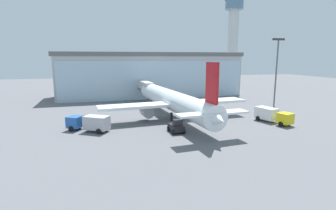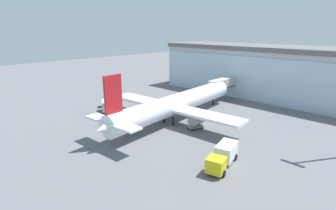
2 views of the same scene
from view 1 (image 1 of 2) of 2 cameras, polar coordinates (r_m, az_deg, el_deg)
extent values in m
plane|color=slate|center=(49.92, 4.39, -3.81)|extent=(240.00, 240.00, 0.00)
cube|color=#B3B3B3|center=(85.01, -3.86, 6.31)|extent=(56.46, 17.29, 12.51)
cube|color=silver|center=(77.18, -2.57, 5.45)|extent=(54.95, 1.67, 11.26)
cube|color=#5F5F5F|center=(84.81, -3.92, 10.93)|extent=(57.59, 17.64, 1.20)
cube|color=beige|center=(72.87, -5.24, 4.29)|extent=(3.01, 13.46, 2.40)
cube|color=#3F3F47|center=(72.99, -5.23, 3.47)|extent=(3.05, 13.47, 0.30)
cylinder|color=#4C4C51|center=(78.07, -6.03, 2.54)|extent=(0.70, 0.70, 3.36)
cylinder|color=silver|center=(130.43, 13.87, 12.15)|extent=(4.71, 4.71, 34.00)
cylinder|color=slate|center=(132.50, 14.25, 20.38)|extent=(8.24, 8.24, 4.00)
cylinder|color=#3F3F44|center=(132.93, 14.30, 21.35)|extent=(8.65, 8.65, 0.60)
cylinder|color=#59595E|center=(70.45, 22.47, 6.25)|extent=(0.36, 0.36, 16.24)
cube|color=#333338|center=(70.47, 22.94, 13.04)|extent=(3.20, 0.40, 0.50)
cylinder|color=white|center=(53.33, 0.89, 1.05)|extent=(7.28, 35.19, 3.95)
cone|color=white|center=(69.77, -4.27, 3.22)|extent=(4.22, 3.36, 3.95)
cone|color=white|center=(37.84, 10.45, -2.97)|extent=(3.92, 4.32, 3.55)
cube|color=white|center=(51.79, 1.59, 0.33)|extent=(30.34, 7.06, 0.50)
cube|color=white|center=(38.55, 9.73, -1.80)|extent=(11.18, 3.44, 0.30)
cube|color=red|center=(38.32, 9.55, 4.74)|extent=(0.66, 3.22, 5.96)
cylinder|color=gray|center=(50.72, -4.64, -1.47)|extent=(2.40, 3.39, 2.10)
cylinder|color=gray|center=(54.81, 6.94, -0.62)|extent=(2.40, 3.39, 2.10)
cylinder|color=black|center=(50.92, 0.75, -2.57)|extent=(0.50, 0.50, 1.60)
cylinder|color=black|center=(51.80, 3.20, -2.37)|extent=(0.50, 0.50, 1.60)
cylinder|color=black|center=(67.32, -3.54, 0.58)|extent=(0.40, 0.40, 1.60)
cube|color=#2659A5|center=(47.22, -19.60, -3.47)|extent=(3.02, 3.02, 1.90)
cube|color=#B2B2B7|center=(44.86, -15.26, -3.74)|extent=(4.56, 3.96, 2.20)
cylinder|color=black|center=(46.60, -20.32, -4.90)|extent=(0.92, 0.72, 0.90)
cylinder|color=black|center=(48.30, -18.76, -4.27)|extent=(0.92, 0.72, 0.90)
cylinder|color=black|center=(43.72, -14.84, -5.57)|extent=(0.92, 0.72, 0.90)
cylinder|color=black|center=(45.53, -13.40, -4.87)|extent=(0.92, 0.72, 0.90)
cube|color=yellow|center=(51.54, 24.16, -2.65)|extent=(2.69, 2.69, 1.90)
cube|color=white|center=(54.02, 20.61, -1.68)|extent=(3.15, 4.43, 2.20)
cylinder|color=black|center=(52.62, 24.80, -3.51)|extent=(0.52, 0.95, 0.90)
cylinder|color=black|center=(50.88, 23.35, -3.85)|extent=(0.52, 0.95, 0.90)
cylinder|color=black|center=(55.69, 20.48, -2.48)|extent=(0.52, 0.95, 0.90)
cylinder|color=black|center=(54.05, 18.97, -2.77)|extent=(0.52, 0.95, 0.90)
cube|color=#9E998C|center=(54.63, 7.10, -2.07)|extent=(2.36, 3.15, 0.16)
cylinder|color=black|center=(53.67, 7.95, -2.64)|extent=(0.25, 0.46, 0.44)
cylinder|color=#9E998C|center=(53.49, 7.97, -1.77)|extent=(0.08, 0.08, 0.90)
cylinder|color=black|center=(53.55, 6.41, -2.63)|extent=(0.25, 0.46, 0.44)
cylinder|color=#9E998C|center=(53.37, 6.43, -1.76)|extent=(0.08, 0.08, 0.90)
cylinder|color=black|center=(55.85, 7.74, -2.13)|extent=(0.25, 0.46, 0.44)
cylinder|color=#9E998C|center=(55.67, 7.76, -1.29)|extent=(0.08, 0.08, 0.90)
cylinder|color=black|center=(55.73, 6.27, -2.12)|extent=(0.25, 0.46, 0.44)
cylinder|color=#9E998C|center=(55.56, 6.28, -1.28)|extent=(0.08, 0.08, 0.90)
cube|color=black|center=(43.19, 1.77, -4.87)|extent=(2.06, 3.34, 0.90)
cube|color=#26262B|center=(42.38, 2.09, -3.84)|extent=(1.48, 1.11, 1.00)
cylinder|color=black|center=(44.02, 0.14, -5.18)|extent=(0.42, 0.83, 0.80)
cylinder|color=black|center=(44.64, 2.32, -4.97)|extent=(0.42, 0.83, 0.80)
cylinder|color=black|center=(42.00, 1.17, -5.95)|extent=(0.42, 0.83, 0.80)
cylinder|color=black|center=(42.64, 3.45, -5.71)|extent=(0.42, 0.83, 0.80)
cone|color=orange|center=(46.24, 3.08, -4.59)|extent=(0.36, 0.36, 0.55)
cone|color=orange|center=(51.38, -14.30, -3.38)|extent=(0.36, 0.36, 0.55)
camera|label=2|loc=(51.07, 61.39, 11.85)|focal=28.00mm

